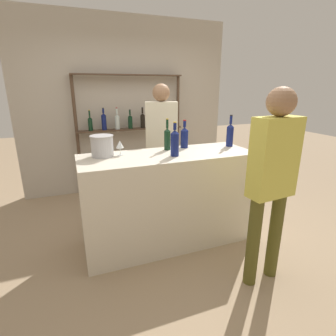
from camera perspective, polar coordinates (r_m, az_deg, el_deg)
ground_plane at (r=3.21m, az=0.00°, el=-15.28°), size 16.00×16.00×0.00m
bar_counter at (r=2.96m, az=0.00°, el=-6.75°), size 1.86×0.67×1.04m
back_wall at (r=4.58m, az=-8.86°, el=13.01°), size 3.46×0.12×2.80m
back_shelf at (r=4.42m, az=-8.22°, el=10.72°), size 1.75×0.18×1.91m
counter_bottle_0 at (r=2.95m, az=-0.16°, el=6.50°), size 0.07×0.07×0.35m
counter_bottle_1 at (r=3.22m, az=13.33°, el=7.15°), size 0.08×0.08×0.37m
counter_bottle_2 at (r=2.68m, az=1.48°, el=5.61°), size 0.09×0.09×0.35m
counter_bottle_3 at (r=3.06m, az=3.58°, el=6.77°), size 0.09×0.09×0.32m
wine_glass at (r=2.76m, az=-10.44°, el=5.03°), size 0.08×0.08×0.16m
ice_bucket at (r=2.75m, az=-14.14°, el=4.67°), size 0.24×0.24×0.22m
customer_right at (r=2.34m, az=21.76°, el=-1.16°), size 0.42×0.23×1.73m
server_behind_counter at (r=3.66m, az=-1.43°, el=6.65°), size 0.47×0.31×1.77m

